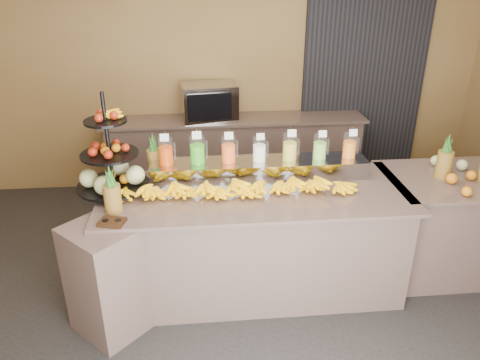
{
  "coord_description": "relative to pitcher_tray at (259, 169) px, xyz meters",
  "views": [
    {
      "loc": [
        -0.44,
        -3.05,
        2.62
      ],
      "look_at": [
        -0.12,
        0.3,
        1.04
      ],
      "focal_mm": 35.0,
      "sensor_mm": 36.0,
      "label": 1
    }
  ],
  "objects": [
    {
      "name": "back_ledge",
      "position": [
        -0.07,
        1.67,
        -0.54
      ],
      "size": [
        3.1,
        0.55,
        0.93
      ],
      "color": "gray",
      "rests_on": "ground"
    },
    {
      "name": "juice_pitcher_orange_a",
      "position": [
        -0.78,
        -0.0,
        0.18
      ],
      "size": [
        0.12,
        0.13,
        0.3
      ],
      "color": "silver",
      "rests_on": "pitcher_tray"
    },
    {
      "name": "room_envelope",
      "position": [
        0.12,
        0.21,
        0.87
      ],
      "size": [
        6.04,
        5.02,
        2.82
      ],
      "color": "brown",
      "rests_on": "ground"
    },
    {
      "name": "banana_heap",
      "position": [
        -0.24,
        -0.29,
        -0.0
      ],
      "size": [
        1.95,
        0.18,
        0.16
      ],
      "color": "yellow",
      "rests_on": "buffet_counter"
    },
    {
      "name": "juice_pitcher_lemon",
      "position": [
        0.26,
        -0.0,
        0.18
      ],
      "size": [
        0.12,
        0.13,
        0.3
      ],
      "color": "silver",
      "rests_on": "pitcher_tray"
    },
    {
      "name": "pitcher_tray",
      "position": [
        0.0,
        0.0,
        0.0
      ],
      "size": [
        1.85,
        0.3,
        0.15
      ],
      "primitive_type": "cube",
      "color": "gray",
      "rests_on": "buffet_counter"
    },
    {
      "name": "condiment_caddy",
      "position": [
        -1.14,
        -0.69,
        -0.06
      ],
      "size": [
        0.21,
        0.17,
        0.03
      ],
      "primitive_type": "cube",
      "rotation": [
        0.0,
        0.0,
        -0.27
      ],
      "color": "black",
      "rests_on": "buffet_counter"
    },
    {
      "name": "pineapple_left_a",
      "position": [
        -1.15,
        -0.51,
        0.06
      ],
      "size": [
        0.13,
        0.13,
        0.38
      ],
      "rotation": [
        0.0,
        0.0,
        0.25
      ],
      "color": "brown",
      "rests_on": "buffet_counter"
    },
    {
      "name": "juice_pitcher_milk",
      "position": [
        -0.0,
        -0.0,
        0.17
      ],
      "size": [
        0.11,
        0.12,
        0.27
      ],
      "color": "silver",
      "rests_on": "pitcher_tray"
    },
    {
      "name": "ground",
      "position": [
        -0.07,
        -0.58,
        -1.01
      ],
      "size": [
        6.0,
        6.0,
        0.0
      ],
      "primitive_type": "plane",
      "color": "black",
      "rests_on": "ground"
    },
    {
      "name": "juice_pitcher_lime",
      "position": [
        0.52,
        -0.0,
        0.17
      ],
      "size": [
        0.12,
        0.12,
        0.28
      ],
      "color": "silver",
      "rests_on": "pitcher_tray"
    },
    {
      "name": "right_fruit_pile",
      "position": [
        1.71,
        -0.31,
        0.0
      ],
      "size": [
        0.45,
        0.43,
        0.24
      ],
      "color": "brown",
      "rests_on": "right_counter"
    },
    {
      "name": "fruit_stand",
      "position": [
        -1.17,
        -0.15,
        0.13
      ],
      "size": [
        0.61,
        0.61,
        0.81
      ],
      "rotation": [
        0.0,
        0.0,
        0.05
      ],
      "color": "black",
      "rests_on": "buffet_counter"
    },
    {
      "name": "pineapple_left_b",
      "position": [
        -0.89,
        0.14,
        0.07
      ],
      "size": [
        0.12,
        0.12,
        0.38
      ],
      "rotation": [
        0.0,
        0.0,
        0.16
      ],
      "color": "brown",
      "rests_on": "buffet_counter"
    },
    {
      "name": "buffet_counter",
      "position": [
        -0.18,
        -0.32,
        -0.54
      ],
      "size": [
        2.75,
        1.25,
        0.93
      ],
      "color": "gray",
      "rests_on": "ground"
    },
    {
      "name": "juice_pitcher_green",
      "position": [
        -0.52,
        -0.0,
        0.18
      ],
      "size": [
        0.13,
        0.13,
        0.31
      ],
      "color": "silver",
      "rests_on": "pitcher_tray"
    },
    {
      "name": "juice_pitcher_orange_b",
      "position": [
        -0.26,
        -0.0,
        0.17
      ],
      "size": [
        0.12,
        0.13,
        0.29
      ],
      "color": "silver",
      "rests_on": "pitcher_tray"
    },
    {
      "name": "right_counter",
      "position": [
        1.63,
        -0.18,
        -0.54
      ],
      "size": [
        1.08,
        0.88,
        0.93
      ],
      "color": "gray",
      "rests_on": "ground"
    },
    {
      "name": "oven_warmer",
      "position": [
        -0.37,
        1.67,
        0.13
      ],
      "size": [
        0.67,
        0.51,
        0.41
      ],
      "primitive_type": "cube",
      "rotation": [
        0.0,
        0.0,
        0.12
      ],
      "color": "gray",
      "rests_on": "back_ledge"
    },
    {
      "name": "juice_pitcher_orange_c",
      "position": [
        0.78,
        -0.0,
        0.17
      ],
      "size": [
        0.12,
        0.12,
        0.28
      ],
      "color": "silver",
      "rests_on": "pitcher_tray"
    }
  ]
}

